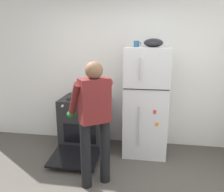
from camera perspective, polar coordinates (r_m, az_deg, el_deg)
The scene contains 7 objects.
kitchen_wall_back at distance 4.01m, azimuth 1.45°, elevation 7.05°, with size 6.00×0.10×2.70m, color white.
refrigerator at distance 3.69m, azimuth 8.53°, elevation -1.43°, with size 0.68×0.72×1.73m.
stove_range at distance 3.95m, azimuth -6.90°, elevation -6.85°, with size 0.76×1.21×0.89m.
person_cook at distance 2.79m, azimuth -4.59°, elevation -4.60°, with size 0.63×0.65×1.60m.
red_pot at distance 3.73m, azimuth -4.90°, elevation 0.34°, with size 0.36×0.26×0.13m.
coffee_mug at distance 3.61m, azimuth 6.20°, elevation 12.95°, with size 0.11×0.08×0.10m.
mixing_bowl at distance 3.56m, azimuth 10.41°, elevation 13.07°, with size 0.29×0.29×0.13m, color black.
Camera 1 is at (0.53, -1.99, 1.85)m, focal length 36.22 mm.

